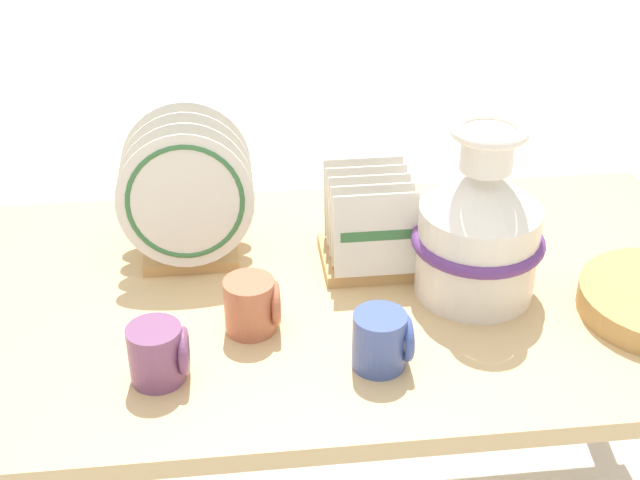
{
  "coord_description": "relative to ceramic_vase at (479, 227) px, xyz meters",
  "views": [
    {
      "loc": [
        -0.16,
        -1.34,
        1.54
      ],
      "look_at": [
        0.0,
        0.0,
        0.73
      ],
      "focal_mm": 50.0,
      "sensor_mm": 36.0,
      "label": 1
    }
  ],
  "objects": [
    {
      "name": "display_table",
      "position": [
        -0.28,
        0.03,
        -0.2
      ],
      "size": [
        1.54,
        0.8,
        0.62
      ],
      "color": "tan",
      "rests_on": "ground_plane"
    },
    {
      "name": "ceramic_vase",
      "position": [
        0.0,
        0.0,
        0.0
      ],
      "size": [
        0.24,
        0.24,
        0.33
      ],
      "color": "white",
      "rests_on": "display_table"
    },
    {
      "name": "dish_rack_round_plates",
      "position": [
        -0.52,
        0.19,
        -0.02
      ],
      "size": [
        0.25,
        0.2,
        0.28
      ],
      "color": "tan",
      "rests_on": "display_table"
    },
    {
      "name": "mug_cobalt_glaze",
      "position": [
        -0.2,
        -0.19,
        -0.09
      ],
      "size": [
        0.1,
        0.09,
        0.1
      ],
      "color": "#42569E",
      "rests_on": "display_table"
    },
    {
      "name": "mug_plum_glaze",
      "position": [
        -0.56,
        -0.19,
        -0.09
      ],
      "size": [
        0.1,
        0.09,
        0.1
      ],
      "color": "#7A4770",
      "rests_on": "display_table"
    },
    {
      "name": "mug_terracotta_glaze",
      "position": [
        -0.41,
        -0.07,
        -0.09
      ],
      "size": [
        0.1,
        0.09,
        0.1
      ],
      "color": "#B76647",
      "rests_on": "display_table"
    },
    {
      "name": "dish_rack_square_plates",
      "position": [
        -0.18,
        0.12,
        -0.07
      ],
      "size": [
        0.18,
        0.18,
        0.18
      ],
      "color": "tan",
      "rests_on": "display_table"
    }
  ]
}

